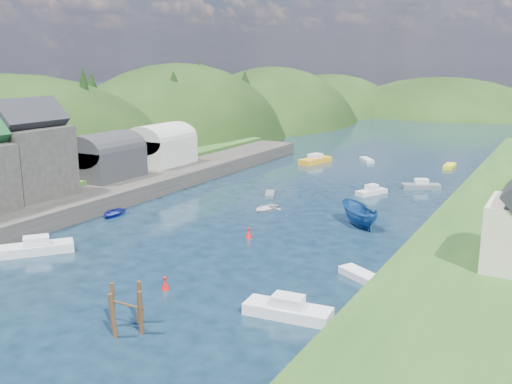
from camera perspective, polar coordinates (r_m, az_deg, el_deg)
The scene contains 10 objects.
ground at distance 80.15m, azimuth 7.70°, elevation 0.34°, with size 600.00×600.00×0.00m, color black.
hillside_left at distance 125.00m, azimuth -7.50°, elevation 1.21°, with size 44.00×245.56×52.00m.
far_hills at distance 200.73m, azimuth 21.19°, elevation 4.14°, with size 103.00×68.00×44.00m.
hill_trees at distance 92.48m, azimuth 11.73°, elevation 8.86°, with size 90.42×153.03×12.30m.
quay_left at distance 69.73m, azimuth -20.89°, elevation -1.51°, with size 12.00×110.00×2.00m, color #2D2B28.
boat_sheds at distance 83.31m, azimuth -12.03°, elevation 4.35°, with size 7.00×21.00×7.50m.
piling_cluster_far at distance 39.58m, azimuth -12.82°, elevation -11.66°, with size 2.97×2.79×3.61m.
channel_buoy_near at distance 45.69m, azimuth -9.06°, elevation -9.05°, with size 0.70×0.70×1.10m.
channel_buoy_far at distance 57.67m, azimuth -0.73°, elevation -4.13°, with size 0.70×0.70×1.10m.
moored_boats at distance 58.07m, azimuth -4.16°, elevation -3.80°, with size 35.84×90.39×2.50m.
Camera 1 is at (28.44, -22.83, 17.64)m, focal length 40.00 mm.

